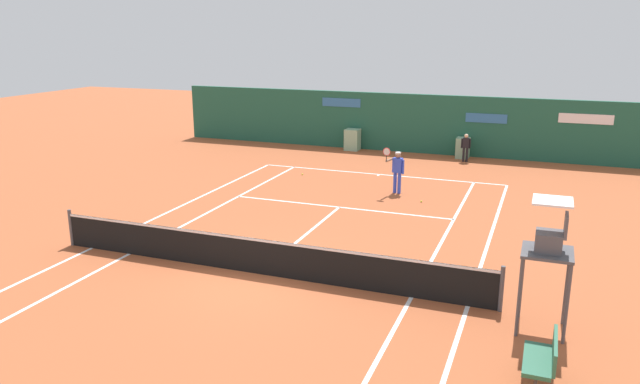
{
  "coord_description": "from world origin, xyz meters",
  "views": [
    {
      "loc": [
        6.63,
        -12.99,
        6.11
      ],
      "look_at": [
        -0.32,
        5.32,
        0.8
      ],
      "focal_mm": 34.05,
      "sensor_mm": 36.0,
      "label": 1
    }
  ],
  "objects_px": {
    "ball_kid_centre_post": "(466,146)",
    "tennis_ball_mid_court": "(302,174)",
    "tennis_ball_by_sideline": "(421,201)",
    "umpire_chair": "(549,247)",
    "player_on_baseline": "(397,168)",
    "player_bench": "(544,357)"
  },
  "relations": [
    {
      "from": "ball_kid_centre_post",
      "to": "tennis_ball_mid_court",
      "type": "relative_size",
      "value": 19.55
    },
    {
      "from": "tennis_ball_by_sideline",
      "to": "tennis_ball_mid_court",
      "type": "height_order",
      "value": "same"
    },
    {
      "from": "umpire_chair",
      "to": "tennis_ball_mid_court",
      "type": "relative_size",
      "value": 41.54
    },
    {
      "from": "player_on_baseline",
      "to": "tennis_ball_by_sideline",
      "type": "relative_size",
      "value": 26.92
    },
    {
      "from": "umpire_chair",
      "to": "ball_kid_centre_post",
      "type": "relative_size",
      "value": 2.12
    },
    {
      "from": "player_bench",
      "to": "player_on_baseline",
      "type": "bearing_deg",
      "value": 25.37
    },
    {
      "from": "ball_kid_centre_post",
      "to": "player_bench",
      "type": "bearing_deg",
      "value": 97.4
    },
    {
      "from": "umpire_chair",
      "to": "player_bench",
      "type": "xyz_separation_m",
      "value": [
        0.07,
        -2.07,
        -1.34
      ]
    },
    {
      "from": "umpire_chair",
      "to": "ball_kid_centre_post",
      "type": "bearing_deg",
      "value": 13.1
    },
    {
      "from": "umpire_chair",
      "to": "player_on_baseline",
      "type": "relative_size",
      "value": 1.54
    },
    {
      "from": "umpire_chair",
      "to": "ball_kid_centre_post",
      "type": "height_order",
      "value": "umpire_chair"
    },
    {
      "from": "player_on_baseline",
      "to": "tennis_ball_mid_court",
      "type": "relative_size",
      "value": 26.92
    },
    {
      "from": "player_bench",
      "to": "tennis_ball_mid_court",
      "type": "xyz_separation_m",
      "value": [
        -10.0,
        13.08,
        -0.47
      ]
    },
    {
      "from": "player_bench",
      "to": "ball_kid_centre_post",
      "type": "distance_m",
      "value": 18.69
    },
    {
      "from": "ball_kid_centre_post",
      "to": "tennis_ball_mid_court",
      "type": "xyz_separation_m",
      "value": [
        -6.16,
        -5.21,
        -0.73
      ]
    },
    {
      "from": "umpire_chair",
      "to": "tennis_ball_by_sideline",
      "type": "distance_m",
      "value": 9.82
    },
    {
      "from": "umpire_chair",
      "to": "player_bench",
      "type": "bearing_deg",
      "value": -178.06
    },
    {
      "from": "tennis_ball_mid_court",
      "to": "ball_kid_centre_post",
      "type": "bearing_deg",
      "value": 40.24
    },
    {
      "from": "player_bench",
      "to": "ball_kid_centre_post",
      "type": "xyz_separation_m",
      "value": [
        -3.84,
        18.28,
        0.26
      ]
    },
    {
      "from": "tennis_ball_by_sideline",
      "to": "tennis_ball_mid_court",
      "type": "relative_size",
      "value": 1.0
    },
    {
      "from": "ball_kid_centre_post",
      "to": "tennis_ball_by_sideline",
      "type": "relative_size",
      "value": 19.55
    },
    {
      "from": "umpire_chair",
      "to": "tennis_ball_by_sideline",
      "type": "relative_size",
      "value": 41.54
    }
  ]
}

